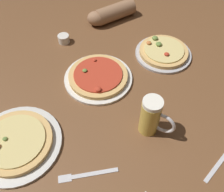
{
  "coord_description": "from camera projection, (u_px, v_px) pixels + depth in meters",
  "views": [
    {
      "loc": [
        0.02,
        -0.62,
        0.8
      ],
      "look_at": [
        0.0,
        0.0,
        0.02
      ],
      "focal_mm": 39.33,
      "sensor_mm": 36.0,
      "label": 1
    }
  ],
  "objects": [
    {
      "name": "ramekin_butter",
      "position": [
        64.0,
        39.0,
        1.23
      ],
      "size": [
        0.06,
        0.06,
        0.04
      ],
      "primitive_type": "cylinder",
      "color": "silver",
      "rests_on": "ground_plane"
    },
    {
      "name": "pizza_plate_far",
      "position": [
        98.0,
        77.0,
        1.07
      ],
      "size": [
        0.3,
        0.3,
        0.05
      ],
      "color": "silver",
      "rests_on": "ground_plane"
    },
    {
      "name": "diner_arm",
      "position": [
        109.0,
        14.0,
        1.33
      ],
      "size": [
        0.26,
        0.2,
        0.08
      ],
      "color": "#936B4C",
      "rests_on": "ground_plane"
    },
    {
      "name": "fork_left",
      "position": [
        87.0,
        175.0,
        0.81
      ],
      "size": [
        0.2,
        0.06,
        0.01
      ],
      "color": "silver",
      "rests_on": "ground_plane"
    },
    {
      "name": "beer_mug_dark",
      "position": [
        152.0,
        117.0,
        0.86
      ],
      "size": [
        0.12,
        0.09,
        0.17
      ],
      "color": "gold",
      "rests_on": "ground_plane"
    },
    {
      "name": "pizza_plate_side",
      "position": [
        163.0,
        52.0,
        1.17
      ],
      "size": [
        0.27,
        0.27,
        0.05
      ],
      "color": "#B2B2B7",
      "rests_on": "ground_plane"
    },
    {
      "name": "pizza_plate_near",
      "position": [
        16.0,
        142.0,
        0.87
      ],
      "size": [
        0.32,
        0.32,
        0.05
      ],
      "color": "silver",
      "rests_on": "ground_plane"
    },
    {
      "name": "fork_spare",
      "position": [
        223.0,
        158.0,
        0.85
      ],
      "size": [
        0.16,
        0.17,
        0.01
      ],
      "color": "silver",
      "rests_on": "ground_plane"
    },
    {
      "name": "ground_plane",
      "position": [
        112.0,
        101.0,
        1.03
      ],
      "size": [
        2.4,
        2.4,
        0.03
      ],
      "primitive_type": "cube",
      "color": "brown"
    }
  ]
}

